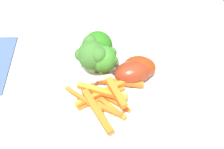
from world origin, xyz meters
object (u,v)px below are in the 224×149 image
at_px(dining_table, 97,89).
at_px(carrot_fries_pile, 104,97).
at_px(broccoli_floret_middle, 98,48).
at_px(dinner_plate, 112,82).
at_px(broccoli_floret_front, 104,58).
at_px(chicken_drumstick_far, 131,72).
at_px(chicken_drumstick_near, 137,67).
at_px(broccoli_floret_back, 92,53).

distance_m(dining_table, carrot_fries_pile, 0.17).
bearing_deg(broccoli_floret_middle, dinner_plate, 12.76).
height_order(broccoli_floret_front, chicken_drumstick_far, broccoli_floret_front).
distance_m(broccoli_floret_middle, chicken_drumstick_near, 0.09).
xyz_separation_m(broccoli_floret_middle, chicken_drumstick_far, (0.06, 0.05, -0.02)).
xyz_separation_m(broccoli_floret_front, chicken_drumstick_near, (0.02, 0.06, -0.02)).
distance_m(carrot_fries_pile, chicken_drumstick_far, 0.08).
height_order(dinner_plate, broccoli_floret_front, broccoli_floret_front).
bearing_deg(dining_table, dinner_plate, 17.56).
bearing_deg(broccoli_floret_front, chicken_drumstick_near, 71.14).
height_order(dining_table, broccoli_floret_middle, broccoli_floret_middle).
height_order(dinner_plate, broccoli_floret_back, broccoli_floret_back).
relative_size(dining_table, carrot_fries_pile, 7.76).
bearing_deg(broccoli_floret_back, chicken_drumstick_near, 66.85).
bearing_deg(chicken_drumstick_near, broccoli_floret_front, -108.86).
relative_size(chicken_drumstick_near, chicken_drumstick_far, 0.89).
xyz_separation_m(dining_table, chicken_drumstick_far, (0.07, 0.06, 0.13)).
height_order(dinner_plate, carrot_fries_pile, carrot_fries_pile).
xyz_separation_m(dinner_plate, broccoli_floret_front, (-0.03, -0.01, 0.05)).
bearing_deg(chicken_drumstick_far, broccoli_floret_back, -125.36).
relative_size(dinner_plate, carrot_fries_pile, 1.69).
relative_size(broccoli_floret_back, chicken_drumstick_far, 0.59).
height_order(broccoli_floret_middle, chicken_drumstick_far, broccoli_floret_middle).
height_order(dining_table, chicken_drumstick_near, chicken_drumstick_near).
xyz_separation_m(dinner_plate, broccoli_floret_middle, (-0.06, -0.01, 0.05)).
bearing_deg(broccoli_floret_front, dinner_plate, 18.68).
xyz_separation_m(broccoli_floret_middle, broccoli_floret_back, (0.02, -0.02, 0.01)).
distance_m(dining_table, broccoli_floret_middle, 0.15).
xyz_separation_m(broccoli_floret_front, broccoli_floret_back, (-0.01, -0.02, 0.01)).
bearing_deg(dinner_plate, carrot_fries_pile, -33.56).
height_order(broccoli_floret_back, carrot_fries_pile, broccoli_floret_back).
xyz_separation_m(dining_table, chicken_drumstick_near, (0.06, 0.08, 0.13)).
xyz_separation_m(carrot_fries_pile, chicken_drumstick_near, (-0.05, 0.09, 0.00)).
relative_size(broccoli_floret_front, broccoli_floret_middle, 0.96).
relative_size(dinner_plate, broccoli_floret_back, 3.28).
distance_m(dinner_plate, broccoli_floret_front, 0.06).
bearing_deg(broccoli_floret_front, dining_table, -163.22).
xyz_separation_m(dining_table, carrot_fries_pile, (0.11, -0.01, 0.13)).
distance_m(broccoli_floret_middle, carrot_fries_pile, 0.11).
xyz_separation_m(dinner_plate, broccoli_floret_back, (-0.04, -0.03, 0.06)).
bearing_deg(broccoli_floret_middle, chicken_drumstick_near, 53.21).
bearing_deg(broccoli_floret_middle, dining_table, -138.65).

